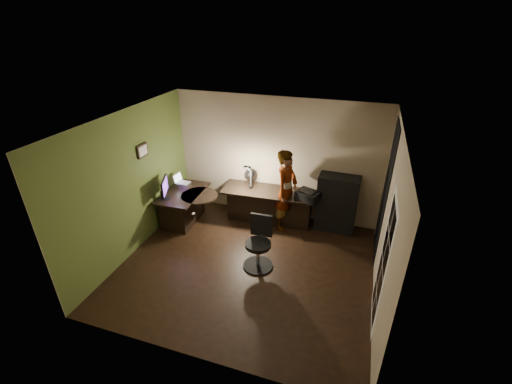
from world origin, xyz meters
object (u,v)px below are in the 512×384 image
(office_chair, at_px, (258,244))
(cabinet, at_px, (337,203))
(desk_left, at_px, (185,207))
(desk_right, at_px, (269,206))
(person, at_px, (286,190))
(monitor, at_px, (164,192))

(office_chair, bearing_deg, cabinet, 53.46)
(cabinet, bearing_deg, desk_left, -165.09)
(desk_right, relative_size, cabinet, 1.63)
(desk_left, relative_size, office_chair, 1.28)
(desk_left, distance_m, person, 2.28)
(cabinet, bearing_deg, desk_right, -172.15)
(desk_right, xyz_separation_m, person, (0.40, -0.11, 0.51))
(monitor, bearing_deg, desk_left, 38.86)
(desk_left, xyz_separation_m, monitor, (-0.21, -0.37, 0.52))
(cabinet, relative_size, office_chair, 1.25)
(desk_left, xyz_separation_m, desk_right, (1.76, 0.59, 0.02))
(office_chair, bearing_deg, desk_left, 152.28)
(cabinet, relative_size, monitor, 2.38)
(person, bearing_deg, monitor, 122.24)
(desk_right, bearing_deg, office_chair, -83.66)
(cabinet, bearing_deg, monitor, -160.15)
(desk_left, distance_m, desk_right, 1.86)
(desk_left, bearing_deg, cabinet, 11.09)
(desk_left, bearing_deg, office_chair, -27.79)
(desk_right, bearing_deg, cabinet, 3.20)
(monitor, xyz_separation_m, office_chair, (2.22, -0.61, -0.39))
(monitor, xyz_separation_m, person, (2.37, 0.84, -0.00))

